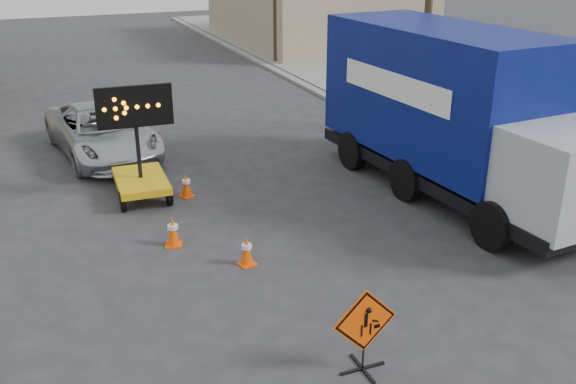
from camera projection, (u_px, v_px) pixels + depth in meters
ground at (350, 331)px, 11.62m from camera, size 100.00×100.00×0.00m
curb_right at (336, 101)px, 26.98m from camera, size 0.40×60.00×0.12m
sidewalk_right at (384, 96)px, 27.79m from camera, size 4.00×60.00×0.15m
building_right_far at (314, 5)px, 41.01m from camera, size 10.00×14.00×4.60m
construction_sign at (364, 328)px, 10.30m from camera, size 1.15×0.81×1.52m
arrow_board at (140, 174)px, 17.18m from camera, size 1.96×2.22×3.09m
pickup_truck at (103, 131)px, 20.43m from camera, size 3.40×6.05×1.60m
box_truck at (452, 122)px, 17.07m from camera, size 3.46×9.46×4.42m
cone_a at (247, 250)px, 13.81m from camera, size 0.43×0.43×0.69m
cone_b at (173, 231)px, 14.65m from camera, size 0.47×0.47×0.73m
cone_c at (186, 185)px, 17.37m from camera, size 0.46×0.46×0.69m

